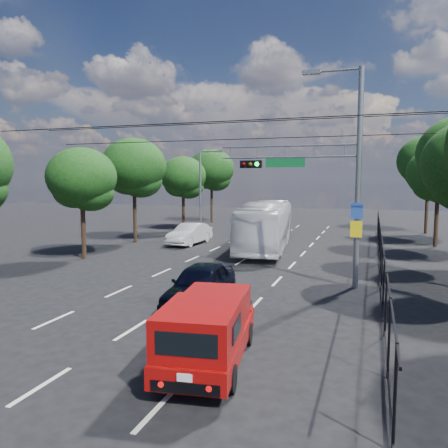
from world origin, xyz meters
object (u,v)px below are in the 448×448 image
at_px(signal_mast, 330,168).
at_px(navy_hatchback, 201,285).
at_px(red_pickup, 209,328).
at_px(white_bus, 266,225).
at_px(white_van, 190,234).

bearing_deg(signal_mast, navy_hatchback, -131.29).
height_order(red_pickup, white_bus, white_bus).
bearing_deg(white_van, white_bus, 1.55).
bearing_deg(red_pickup, white_bus, 99.00).
distance_m(red_pickup, navy_hatchback, 5.32).
bearing_deg(red_pickup, white_van, 114.67).
relative_size(navy_hatchback, white_van, 1.02).
xyz_separation_m(signal_mast, navy_hatchback, (-4.21, -4.79, -4.45)).
bearing_deg(navy_hatchback, signal_mast, 45.29).
relative_size(red_pickup, navy_hatchback, 1.08).
bearing_deg(white_van, red_pickup, -60.97).
xyz_separation_m(red_pickup, white_bus, (-2.97, 18.77, 0.65)).
distance_m(signal_mast, white_bus, 11.03).
height_order(white_bus, white_van, white_bus).
distance_m(signal_mast, navy_hatchback, 7.77).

